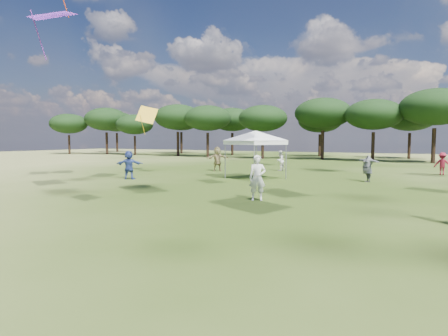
{
  "coord_description": "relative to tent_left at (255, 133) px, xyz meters",
  "views": [
    {
      "loc": [
        2.11,
        0.4,
        2.47
      ],
      "look_at": [
        0.05,
        4.32,
        2.13
      ],
      "focal_mm": 30.0,
      "sensor_mm": 36.0,
      "label": 1
    }
  ],
  "objects": [
    {
      "name": "festival_crowd",
      "position": [
        7.62,
        1.45,
        -1.99
      ],
      "size": [
        31.45,
        22.32,
        1.92
      ],
      "color": "#343339",
      "rests_on": "ground"
    },
    {
      "name": "tent_left",
      "position": [
        0.0,
        0.0,
        0.0
      ],
      "size": [
        5.24,
        5.24,
        3.27
      ],
      "rotation": [
        0.0,
        0.0,
        -0.42
      ],
      "color": "gray",
      "rests_on": "ground"
    },
    {
      "name": "tree_line",
      "position": [
        9.31,
        25.69,
        2.58
      ],
      "size": [
        108.78,
        17.63,
        7.77
      ],
      "color": "black",
      "rests_on": "ground"
    }
  ]
}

